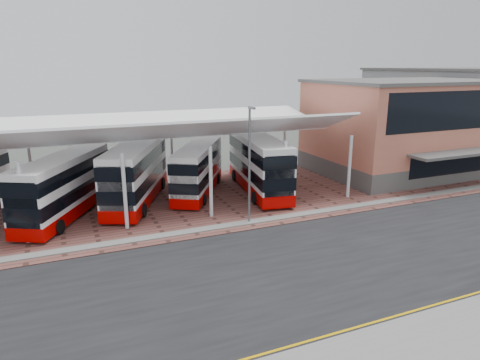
{
  "coord_description": "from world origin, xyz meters",
  "views": [
    {
      "loc": [
        -9.6,
        -19.22,
        10.68
      ],
      "look_at": [
        1.61,
        6.99,
        2.98
      ],
      "focal_mm": 32.0,
      "sensor_mm": 36.0,
      "label": 1
    }
  ],
  "objects_px": {
    "bus_3": "(136,173)",
    "bus_5": "(259,164)",
    "bus_2": "(64,187)",
    "bus_4": "(198,170)",
    "terminal": "(407,126)"
  },
  "relations": [
    {
      "from": "terminal",
      "to": "bus_2",
      "type": "distance_m",
      "value": 32.74
    },
    {
      "from": "bus_3",
      "to": "bus_5",
      "type": "distance_m",
      "value": 10.27
    },
    {
      "from": "terminal",
      "to": "bus_5",
      "type": "bearing_deg",
      "value": -177.29
    },
    {
      "from": "bus_5",
      "to": "bus_4",
      "type": "bearing_deg",
      "value": 174.95
    },
    {
      "from": "terminal",
      "to": "bus_2",
      "type": "height_order",
      "value": "terminal"
    },
    {
      "from": "bus_3",
      "to": "bus_4",
      "type": "distance_m",
      "value": 5.21
    },
    {
      "from": "terminal",
      "to": "bus_4",
      "type": "distance_m",
      "value": 22.23
    },
    {
      "from": "terminal",
      "to": "bus_3",
      "type": "height_order",
      "value": "terminal"
    },
    {
      "from": "terminal",
      "to": "bus_2",
      "type": "relative_size",
      "value": 1.75
    },
    {
      "from": "bus_2",
      "to": "bus_5",
      "type": "height_order",
      "value": "bus_5"
    },
    {
      "from": "bus_3",
      "to": "bus_4",
      "type": "relative_size",
      "value": 1.17
    },
    {
      "from": "bus_2",
      "to": "bus_4",
      "type": "xyz_separation_m",
      "value": [
        10.55,
        1.7,
        -0.14
      ]
    },
    {
      "from": "bus_3",
      "to": "bus_5",
      "type": "bearing_deg",
      "value": 18.56
    },
    {
      "from": "bus_2",
      "to": "bus_3",
      "type": "xyz_separation_m",
      "value": [
        5.36,
        1.37,
        0.14
      ]
    },
    {
      "from": "terminal",
      "to": "bus_3",
      "type": "xyz_separation_m",
      "value": [
        -27.26,
        0.17,
        -2.28
      ]
    }
  ]
}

